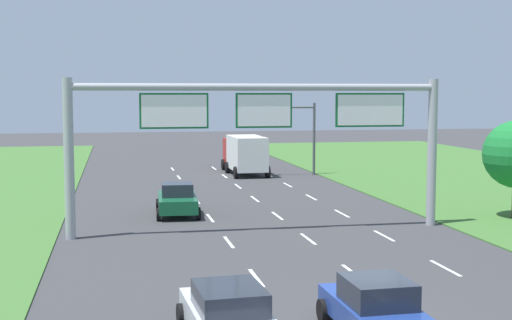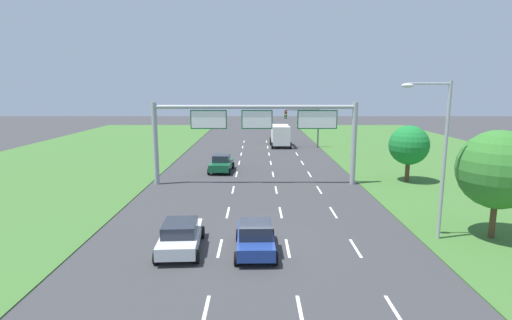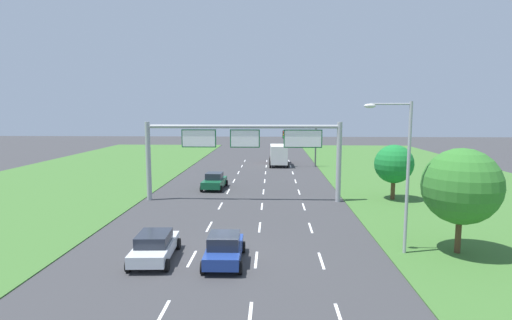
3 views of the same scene
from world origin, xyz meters
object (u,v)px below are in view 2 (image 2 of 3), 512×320
street_lamp (436,147)px  traffic_light_mast (302,120)px  car_lead_silver (179,236)px  roadside_tree_near (496,169)px  sign_gantry (255,127)px  car_mid_lane (220,164)px  car_near_red (254,237)px  box_truck (278,134)px  roadside_tree_mid (407,145)px

street_lamp → traffic_light_mast: bearing=94.8°
car_lead_silver → roadside_tree_near: roadside_tree_near is taller
sign_gantry → roadside_tree_near: sign_gantry is taller
car_mid_lane → street_lamp: (12.96, -18.05, 4.27)m
car_near_red → roadside_tree_near: 13.42m
traffic_light_mast → car_near_red: bearing=-100.5°
traffic_light_mast → street_lamp: bearing=-85.2°
box_truck → street_lamp: (6.14, -35.99, 3.43)m
car_lead_silver → sign_gantry: bearing=71.6°
car_near_red → car_lead_silver: size_ratio=0.93×
car_mid_lane → box_truck: size_ratio=0.61×
car_lead_silver → car_mid_lane: car_mid_lane is taller
car_lead_silver → roadside_tree_mid: bearing=38.4°
traffic_light_mast → car_mid_lane: bearing=-121.8°
box_truck → roadside_tree_near: 37.16m
street_lamp → roadside_tree_near: (3.36, 0.13, -1.22)m
roadside_tree_mid → car_mid_lane: bearing=165.3°
car_lead_silver → roadside_tree_mid: (17.12, 15.14, 2.48)m
box_truck → car_mid_lane: bearing=-111.7°
car_lead_silver → traffic_light_mast: (10.47, 35.81, 3.09)m
roadside_tree_near → roadside_tree_mid: (0.40, 13.53, -0.60)m
car_lead_silver → box_truck: bearing=76.0°
car_near_red → sign_gantry: sign_gantry is taller
car_lead_silver → roadside_tree_near: size_ratio=0.74×
car_mid_lane → traffic_light_mast: (10.07, 16.27, 3.06)m
traffic_light_mast → street_lamp: size_ratio=0.66×
car_lead_silver → street_lamp: (13.36, 1.48, 4.30)m
roadside_tree_mid → box_truck: bearing=113.9°
box_truck → sign_gantry: (-3.31, -23.21, 3.30)m
sign_gantry → roadside_tree_mid: bearing=3.8°
car_near_red → box_truck: 37.91m
car_near_red → traffic_light_mast: bearing=78.5°
roadside_tree_near → traffic_light_mast: bearing=100.4°
box_truck → sign_gantry: sign_gantry is taller
traffic_light_mast → car_lead_silver: bearing=-106.3°
roadside_tree_near → sign_gantry: bearing=135.4°
roadside_tree_near → roadside_tree_mid: 13.55m
car_mid_lane → roadside_tree_near: bearing=-44.8°
car_mid_lane → roadside_tree_near: roadside_tree_near is taller
sign_gantry → street_lamp: size_ratio=2.03×
traffic_light_mast → roadside_tree_mid: bearing=-72.2°
street_lamp → sign_gantry: bearing=126.5°
car_near_red → car_mid_lane: bearing=98.7°
roadside_tree_near → box_truck: bearing=104.8°
roadside_tree_near → car_lead_silver: bearing=-174.5°
car_near_red → box_truck: (3.43, 37.75, 0.86)m
sign_gantry → traffic_light_mast: sign_gantry is taller
sign_gantry → traffic_light_mast: 22.55m
car_mid_lane → roadside_tree_mid: roadside_tree_mid is taller
car_mid_lane → traffic_light_mast: traffic_light_mast is taller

